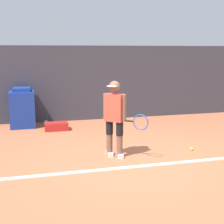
{
  "coord_description": "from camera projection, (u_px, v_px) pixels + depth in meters",
  "views": [
    {
      "loc": [
        -1.69,
        -5.35,
        2.07
      ],
      "look_at": [
        -0.19,
        0.56,
        0.86
      ],
      "focal_mm": 50.0,
      "sensor_mm": 36.0,
      "label": 1
    }
  ],
  "objects": [
    {
      "name": "ground_plane",
      "position": [
        129.0,
        162.0,
        5.89
      ],
      "size": [
        24.0,
        24.0,
        0.0
      ],
      "primitive_type": "plane",
      "color": "#B76642"
    },
    {
      "name": "back_wall",
      "position": [
        91.0,
        83.0,
        9.32
      ],
      "size": [
        24.0,
        0.1,
        2.21
      ],
      "color": "#383842",
      "rests_on": "ground_plane"
    },
    {
      "name": "covered_chair",
      "position": [
        23.0,
        108.0,
        8.52
      ],
      "size": [
        0.66,
        0.71,
        1.08
      ],
      "color": "navy",
      "rests_on": "ground_plane"
    },
    {
      "name": "water_bottle",
      "position": [
        46.0,
        123.0,
        8.59
      ],
      "size": [
        0.08,
        0.08,
        0.21
      ],
      "color": "#33ADD6",
      "rests_on": "ground_plane"
    },
    {
      "name": "court_baseline",
      "position": [
        134.0,
        167.0,
        5.61
      ],
      "size": [
        21.6,
        0.1,
        0.01
      ],
      "color": "white",
      "rests_on": "ground_plane"
    },
    {
      "name": "equipment_bag",
      "position": [
        56.0,
        126.0,
        8.21
      ],
      "size": [
        0.6,
        0.36,
        0.2
      ],
      "color": "#B2231E",
      "rests_on": "ground_plane"
    },
    {
      "name": "tennis_ball",
      "position": [
        191.0,
        149.0,
        6.55
      ],
      "size": [
        0.07,
        0.07,
        0.07
      ],
      "color": "#D1E533",
      "rests_on": "ground_plane"
    },
    {
      "name": "tennis_player",
      "position": [
        115.0,
        116.0,
        6.02
      ],
      "size": [
        0.73,
        0.65,
        1.5
      ],
      "rotation": [
        0.0,
        0.0,
        -0.7
      ],
      "color": "brown",
      "rests_on": "ground_plane"
    }
  ]
}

